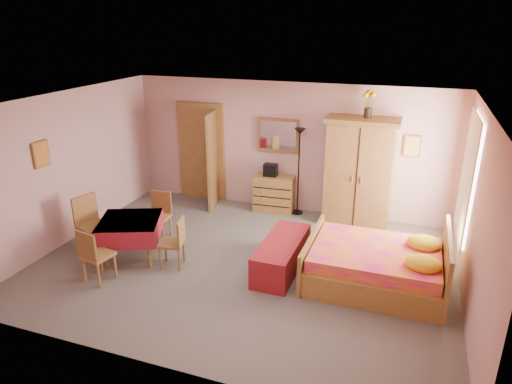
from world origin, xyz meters
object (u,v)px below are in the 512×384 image
at_px(wall_mirror, 278,135).
at_px(wardrobe, 359,173).
at_px(bench, 282,255).
at_px(chair_south, 98,255).
at_px(floor_lamp, 298,172).
at_px(sunflower_vase, 369,104).
at_px(chair_west, 94,226).
at_px(dining_table, 131,239).
at_px(chair_east, 171,243).
at_px(chair_north, 158,217).
at_px(chest_of_drawers, 274,194).
at_px(bed, 376,255).
at_px(stereo, 271,170).

xyz_separation_m(wall_mirror, wardrobe, (1.67, -0.29, -0.52)).
bearing_deg(bench, chair_south, -153.87).
distance_m(floor_lamp, sunflower_vase, 1.90).
bearing_deg(sunflower_vase, bench, -113.04).
height_order(wall_mirror, wardrobe, wardrobe).
bearing_deg(wall_mirror, chair_west, -130.15).
distance_m(dining_table, chair_east, 0.76).
bearing_deg(chair_north, wall_mirror, -131.23).
relative_size(wall_mirror, wardrobe, 0.42).
distance_m(wall_mirror, floor_lamp, 0.85).
height_order(chest_of_drawers, bed, bed).
xyz_separation_m(stereo, sunflower_vase, (1.82, -0.05, 1.43)).
relative_size(wall_mirror, chair_north, 1.01).
height_order(wall_mirror, dining_table, wall_mirror).
height_order(chest_of_drawers, stereo, stereo).
relative_size(floor_lamp, wardrobe, 0.85).
height_order(chest_of_drawers, bench, chest_of_drawers).
bearing_deg(chair_south, bench, 37.74).
relative_size(wardrobe, chair_south, 2.40).
bearing_deg(sunflower_vase, floor_lamp, 176.08).
xyz_separation_m(chest_of_drawers, wall_mirror, (0.00, 0.21, 1.17)).
bearing_deg(chest_of_drawers, chair_north, -133.47).
xyz_separation_m(sunflower_vase, bed, (0.49, -2.09, -1.85)).
relative_size(chest_of_drawers, dining_table, 0.85).
height_order(floor_lamp, bed, floor_lamp).
bearing_deg(stereo, sunflower_vase, -1.44).
bearing_deg(chair_south, stereo, 76.62).
bearing_deg(stereo, wardrobe, -2.64).
relative_size(bench, chair_east, 1.84).
height_order(sunflower_vase, dining_table, sunflower_vase).
bearing_deg(sunflower_vase, dining_table, -141.91).
distance_m(floor_lamp, chair_east, 3.08).
xyz_separation_m(dining_table, chair_west, (-0.68, -0.04, 0.15)).
bearing_deg(chair_west, dining_table, 111.33).
height_order(stereo, bench, stereo).
xyz_separation_m(stereo, wardrobe, (1.75, -0.08, 0.15)).
height_order(wardrobe, bed, wardrobe).
bearing_deg(dining_table, floor_lamp, 52.22).
relative_size(chest_of_drawers, bed, 0.40).
bearing_deg(chair_west, chest_of_drawers, 157.55).
bearing_deg(bed, chair_north, 176.68).
distance_m(wardrobe, bench, 2.42).
relative_size(bed, bench, 1.34).
bearing_deg(wall_mirror, wardrobe, -11.74).
bearing_deg(wardrobe, bed, -74.43).
bearing_deg(chair_west, chair_north, 156.03).
xyz_separation_m(dining_table, chair_east, (0.75, -0.01, 0.06)).
bearing_deg(chest_of_drawers, chair_west, -134.13).
xyz_separation_m(sunflower_vase, chair_west, (-4.03, -2.67, -1.82)).
height_order(wardrobe, sunflower_vase, sunflower_vase).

